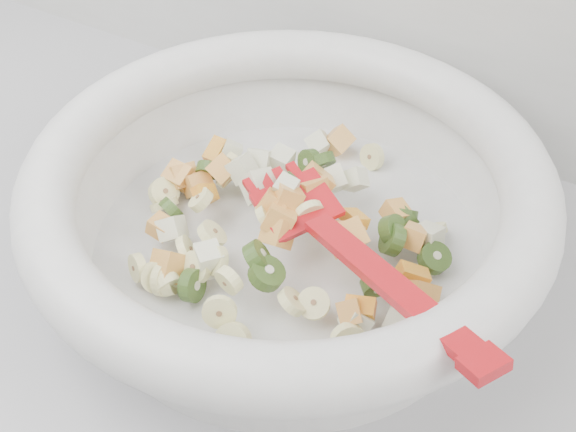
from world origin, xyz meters
The scene contains 1 object.
mixing_bowl centered at (0.04, 1.50, 0.96)m, with size 0.43×0.43×0.12m.
Camera 1 is at (0.26, 1.12, 1.36)m, focal length 45.00 mm.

